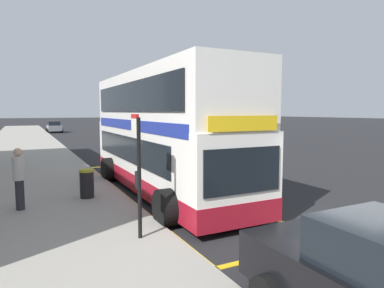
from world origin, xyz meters
TOP-DOWN VIEW (x-y plane):
  - ground_plane at (0.00, 32.00)m, footprint 260.00×260.00m
  - pavement_near at (-7.00, 32.00)m, footprint 6.00×76.00m
  - double_decker_bus at (-2.46, 6.49)m, footprint 3.19×10.35m
  - bus_bay_markings at (-2.41, 6.63)m, footprint 3.18×13.08m
  - bus_stop_sign at (-4.79, 2.08)m, footprint 0.09×0.51m
  - parked_car_silver_behind at (4.55, 38.03)m, footprint 2.09×4.20m
  - parked_car_grey_kerbside at (-3.02, 46.26)m, footprint 2.09×4.20m
  - pedestrian_waiting_near_sign at (-7.22, 5.69)m, footprint 0.34×0.34m
  - litter_bin at (-5.24, 6.23)m, footprint 0.48×0.48m

SIDE VIEW (x-z plane):
  - ground_plane at x=0.00m, z-range 0.00..0.00m
  - bus_bay_markings at x=-2.41m, z-range 0.00..0.01m
  - pavement_near at x=-7.00m, z-range 0.00..0.14m
  - litter_bin at x=-5.24m, z-range 0.14..1.10m
  - parked_car_silver_behind at x=4.55m, z-range -0.01..1.61m
  - parked_car_grey_kerbside at x=-3.02m, z-range -0.01..1.61m
  - pedestrian_waiting_near_sign at x=-7.22m, z-range 0.23..2.04m
  - bus_stop_sign at x=-4.79m, z-range 0.37..3.17m
  - double_decker_bus at x=-2.46m, z-range -0.14..4.26m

